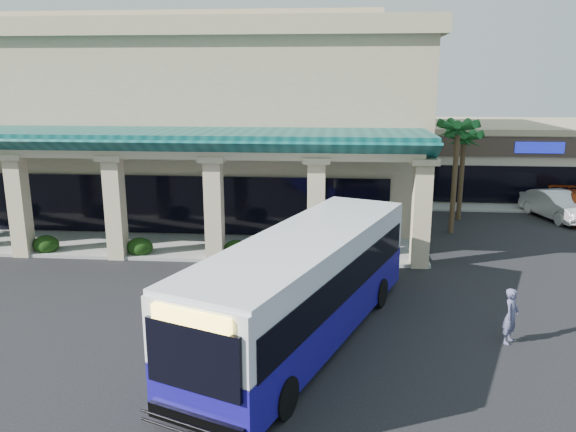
# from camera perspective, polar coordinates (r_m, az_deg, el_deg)

# --- Properties ---
(ground) EXTENTS (110.00, 110.00, 0.00)m
(ground) POSITION_cam_1_polar(r_m,az_deg,el_deg) (20.29, -2.05, -9.36)
(ground) COLOR black
(main_building) EXTENTS (30.80, 14.80, 11.35)m
(main_building) POSITION_cam_1_polar(r_m,az_deg,el_deg) (36.11, -11.85, 9.81)
(main_building) COLOR tan
(main_building) RESTS_ON ground
(arcade) EXTENTS (30.00, 6.20, 5.70)m
(arcade) POSITION_cam_1_polar(r_m,az_deg,el_deg) (27.82, -16.95, 2.55)
(arcade) COLOR #0B4242
(arcade) RESTS_ON ground
(strip_mall) EXTENTS (22.50, 12.50, 4.90)m
(strip_mall) POSITION_cam_1_polar(r_m,az_deg,el_deg) (45.65, 25.11, 5.50)
(strip_mall) COLOR beige
(strip_mall) RESTS_ON ground
(palm_0) EXTENTS (2.40, 2.40, 6.60)m
(palm_0) POSITION_cam_1_polar(r_m,az_deg,el_deg) (30.52, 16.61, 4.37)
(palm_0) COLOR #15511F
(palm_0) RESTS_ON ground
(palm_1) EXTENTS (2.40, 2.40, 5.80)m
(palm_1) POSITION_cam_1_polar(r_m,az_deg,el_deg) (33.69, 17.24, 4.47)
(palm_1) COLOR #15511F
(palm_1) RESTS_ON ground
(broadleaf_tree) EXTENTS (2.60, 2.60, 4.81)m
(broadleaf_tree) POSITION_cam_1_polar(r_m,az_deg,el_deg) (38.28, 12.71, 5.04)
(broadleaf_tree) COLOR black
(broadleaf_tree) RESTS_ON ground
(transit_bus) EXTENTS (7.11, 12.40, 3.41)m
(transit_bus) POSITION_cam_1_polar(r_m,az_deg,el_deg) (17.36, 1.81, -7.37)
(transit_bus) COLOR #19118A
(transit_bus) RESTS_ON ground
(pedestrian) EXTENTS (0.72, 0.77, 1.76)m
(pedestrian) POSITION_cam_1_polar(r_m,az_deg,el_deg) (18.78, 21.72, -9.42)
(pedestrian) COLOR #505172
(pedestrian) RESTS_ON ground
(car_white) EXTENTS (3.01, 5.28, 1.65)m
(car_white) POSITION_cam_1_polar(r_m,az_deg,el_deg) (36.21, 25.61, 0.99)
(car_white) COLOR silver
(car_white) RESTS_ON ground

